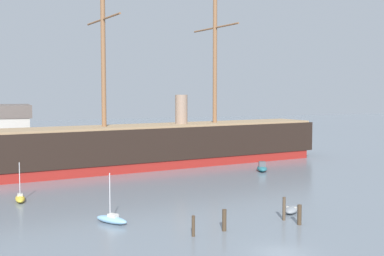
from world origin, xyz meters
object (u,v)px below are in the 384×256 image
Objects in this scene: sailboat_foreground_left at (112,219)px; mooring_piling_nearest at (193,226)px; sailboat_mid_left at (20,198)px; mooring_piling_left_pair at (284,209)px; motorboat_alongside_stern at (262,168)px; sailboat_distant_centre at (130,153)px; tall_ship at (163,145)px; dinghy_foreground_right at (292,210)px; mooring_piling_right_pair at (224,220)px; mooring_piling_midwater at (299,215)px.

sailboat_foreground_left reaches higher than mooring_piling_nearest.
mooring_piling_left_pair is at bearing -37.53° from sailboat_mid_left.
mooring_piling_left_pair is at bearing -17.20° from sailboat_foreground_left.
sailboat_distant_centre is at bearing 117.84° from motorboat_alongside_stern.
tall_ship is 17.59m from motorboat_alongside_stern.
sailboat_distant_centre is (-1.60, 16.90, -3.26)m from tall_ship.
sailboat_mid_left is 0.78× the size of sailboat_distant_centre.
tall_ship is 37.09m from dinghy_foreground_right.
tall_ship is at bearing 90.02° from mooring_piling_left_pair.
sailboat_foreground_left is at bearing 144.83° from mooring_piling_right_pair.
tall_ship reaches higher than sailboat_mid_left.
sailboat_foreground_left is 1.07× the size of sailboat_mid_left.
mooring_piling_nearest is at bearing 179.37° from mooring_piling_midwater.
sailboat_mid_left is 2.29× the size of mooring_piling_right_pair.
motorboat_alongside_stern is 1.77× the size of mooring_piling_left_pair.
mooring_piling_right_pair reaches higher than mooring_piling_midwater.
mooring_piling_nearest is at bearing -161.86° from dinghy_foreground_right.
sailboat_distant_centre is (-3.98, 53.76, 0.15)m from dinghy_foreground_right.
mooring_piling_midwater is at bearing -22.96° from sailboat_foreground_left.
dinghy_foreground_right is 1.59× the size of mooring_piling_nearest.
sailboat_foreground_left is 2.65× the size of mooring_piling_nearest.
sailboat_foreground_left is 2.12× the size of mooring_piling_left_pair.
mooring_piling_midwater reaches higher than dinghy_foreground_right.
mooring_piling_left_pair is (24.32, -18.68, 0.78)m from sailboat_mid_left.
sailboat_foreground_left reaches higher than motorboat_alongside_stern.
sailboat_foreground_left reaches higher than mooring_piling_right_pair.
sailboat_foreground_left is 1.20× the size of motorboat_alongside_stern.
tall_ship is 14.59× the size of sailboat_foreground_left.
mooring_piling_midwater is (-12.75, -30.06, 0.42)m from motorboat_alongside_stern.
sailboat_foreground_left is 18.97m from dinghy_foreground_right.
mooring_piling_nearest is at bearing -104.38° from tall_ship.
dinghy_foreground_right is at bearing 66.20° from mooring_piling_midwater.
sailboat_distant_centre is at bearing 58.72° from sailboat_mid_left.
mooring_piling_midwater is (24.77, -20.74, 0.59)m from sailboat_mid_left.
sailboat_distant_centre reaches higher than motorboat_alongside_stern.
mooring_piling_left_pair is (1.61, -56.05, 0.67)m from sailboat_distant_centre.
sailboat_mid_left reaches higher than dinghy_foreground_right.
sailboat_mid_left is at bearing 148.45° from dinghy_foreground_right.
sailboat_foreground_left is at bearing -59.78° from sailboat_mid_left.
mooring_piling_midwater is at bearing -113.80° from dinghy_foreground_right.
mooring_piling_left_pair is at bearing -88.35° from sailboat_distant_centre.
sailboat_mid_left is 1.98× the size of mooring_piling_left_pair.
mooring_piling_right_pair is (-7.23, -40.52, -2.74)m from tall_ship.
sailboat_distant_centre is (14.78, 50.98, 0.08)m from sailboat_foreground_left.
sailboat_distant_centre is at bearing 84.40° from mooring_piling_right_pair.
tall_ship reaches higher than sailboat_foreground_left.
sailboat_foreground_left is at bearing 129.79° from mooring_piling_nearest.
tall_ship is 41.26m from mooring_piling_right_pair.
mooring_piling_nearest is at bearing -50.21° from sailboat_foreground_left.
sailboat_distant_centre is (-14.81, 28.05, -0.07)m from motorboat_alongside_stern.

